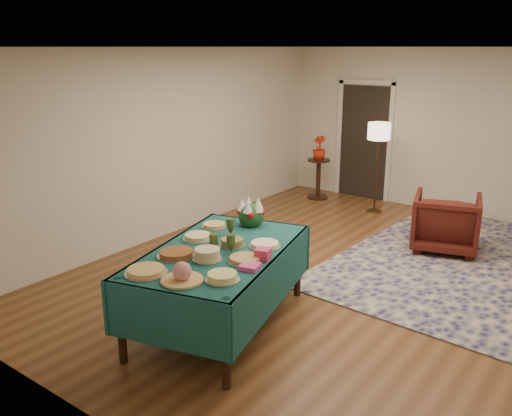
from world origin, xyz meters
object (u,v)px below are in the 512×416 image
Objects in this scene: gift_box at (263,254)px; armchair at (446,220)px; buffet_table at (219,265)px; potted_plant at (319,153)px; floor_lamp at (379,137)px; side_table at (318,179)px.

armchair is (0.63, 3.40, -0.43)m from gift_box.
armchair reaches higher than buffet_table.
buffet_table is 2.66× the size of armchair.
potted_plant is at bearing 114.40° from gift_box.
buffet_table is at bearing -84.76° from floor_lamp.
floor_lamp is 3.52× the size of potted_plant.
side_table is (-2.13, 4.69, -0.51)m from gift_box.
potted_plant is (-1.64, 4.74, 0.20)m from buffet_table.
gift_box is at bearing -78.59° from floor_lamp.
buffet_table is 3.17× the size of side_table.
buffet_table is 0.54m from gift_box.
armchair is (1.12, 3.45, -0.21)m from buffet_table.
gift_box reaches higher than buffet_table.
floor_lamp is at bearing -9.17° from potted_plant.
potted_plant is at bearing 170.83° from floor_lamp.
floor_lamp is 1.31m from potted_plant.
potted_plant is (-1.22, 0.20, -0.43)m from floor_lamp.
side_table is at bearing -40.59° from armchair.
buffet_table is 4.60m from floor_lamp.
buffet_table is at bearing -70.94° from potted_plant.
gift_box is 3.49m from armchair.
side_table is at bearing 109.06° from buffet_table.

